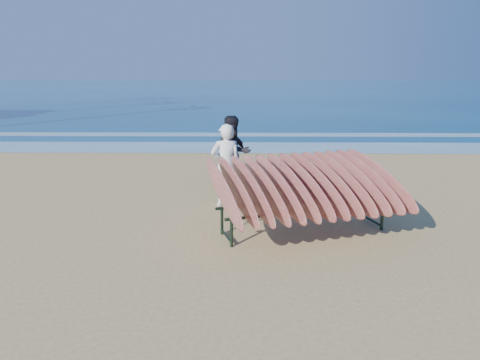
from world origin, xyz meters
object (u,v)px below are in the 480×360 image
(person_dark_a, at_px, (233,155))
(person_white, at_px, (226,165))
(surfboard_rack, at_px, (304,185))
(person_dark_b, at_px, (232,154))

(person_dark_a, bearing_deg, person_white, -127.27)
(surfboard_rack, distance_m, person_dark_a, 3.15)
(surfboard_rack, height_order, person_white, person_white)
(person_white, distance_m, person_dark_a, 1.09)
(person_white, xyz_separation_m, person_dark_b, (0.07, 2.05, -0.13))
(surfboard_rack, distance_m, person_white, 2.31)
(surfboard_rack, height_order, person_dark_b, person_dark_b)
(person_dark_a, relative_size, person_dark_b, 1.20)
(surfboard_rack, relative_size, person_dark_b, 2.43)
(person_white, xyz_separation_m, person_dark_a, (0.13, 1.08, 0.03))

